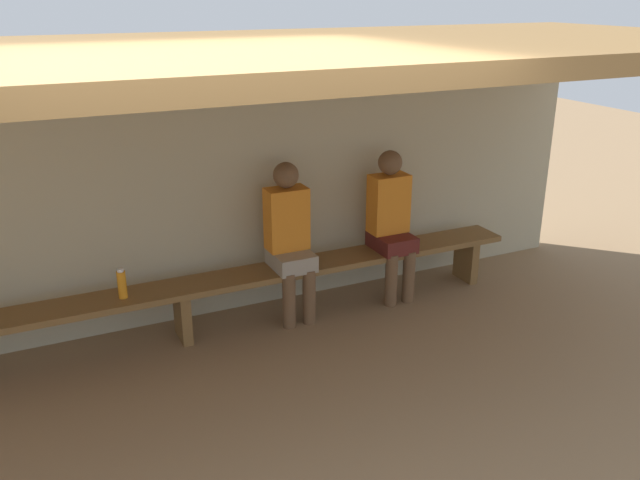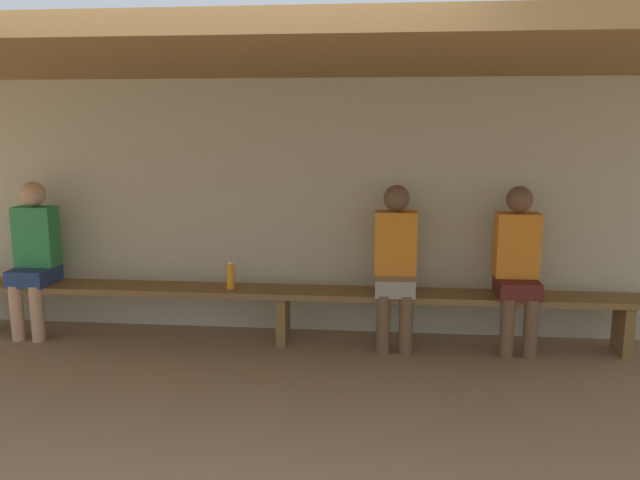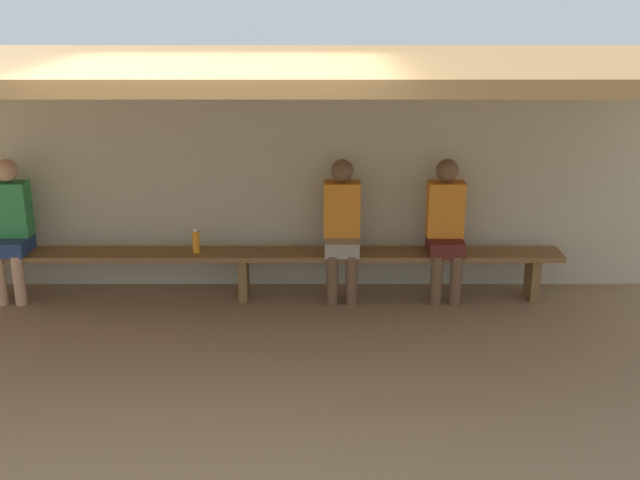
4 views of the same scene
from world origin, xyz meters
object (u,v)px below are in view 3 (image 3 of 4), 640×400
bench (328,241)px  player_in_red (500,225)px  water_bottle_clear (146,217)px  support_post (18,237)px  player_with_sunglasses (367,217)px  water_bottle_green (254,222)px  baseball_bat (545,246)px  player_shirtless_tan (284,214)px  player_near_post (420,220)px  player_rightmost (321,215)px  player_in_blue (195,208)px

bench → player_in_red: player_in_red is taller
player_in_red → water_bottle_clear: player_in_red is taller
support_post → player_in_red: (5.04, 2.10, -0.37)m
water_bottle_clear → player_with_sunglasses: bearing=0.7°
support_post → water_bottle_green: size_ratio=7.97×
player_with_sunglasses → baseball_bat: 2.26m
player_in_red → support_post: bearing=-157.4°
support_post → player_shirtless_tan: size_ratio=1.65×
player_near_post → player_rightmost: same height
support_post → baseball_bat: size_ratio=2.78×
water_bottle_clear → baseball_bat: water_bottle_clear is taller
player_rightmost → water_bottle_green: (-0.92, 0.02, -0.15)m
player_shirtless_tan → baseball_bat: bearing=-0.1°
player_near_post → player_with_sunglasses: (-0.69, 0.00, 0.00)m
player_in_red → player_with_sunglasses: bearing=180.0°
bench → player_near_post: bearing=0.2°
bench → water_bottle_green: 1.03m
player_in_red → water_bottle_clear: (-4.71, -0.04, -0.14)m
player_shirtless_tan → player_with_sunglasses: 1.09m
player_in_blue → player_near_post: 3.03m
bench → baseball_bat: size_ratio=7.58×
bench → player_with_sunglasses: (0.50, 0.00, 0.36)m
water_bottle_clear → baseball_bat: size_ratio=0.35×
player_shirtless_tan → water_bottle_clear: 1.95m
support_post → player_in_blue: (1.03, 2.10, -0.35)m
player_near_post → player_in_red: player_near_post is taller
player_in_blue → player_near_post: size_ratio=1.00×
bench → player_in_red: 2.20m
bench → player_rightmost: player_rightmost is taller
player_rightmost → player_in_red: size_ratio=1.01×
bench → player_in_blue: size_ratio=4.46×
baseball_bat → player_near_post: bearing=178.3°
player_rightmost → baseball_bat: player_rightmost is taller
player_in_red → baseball_bat: bearing=-0.3°
support_post → player_rightmost: size_ratio=1.64×
water_bottle_green → baseball_bat: size_ratio=0.35×
water_bottle_clear → player_rightmost: bearing=0.9°
player_in_red → bench: bearing=-179.9°
player_with_sunglasses → water_bottle_clear: 3.04m
player_near_post → player_shirtless_tan: bearing=-180.0°
player_in_blue → player_with_sunglasses: size_ratio=1.00×
player_in_blue → player_shirtless_tan: player_in_blue is taller
player_with_sunglasses → bench: bearing=-179.6°
player_in_blue → player_near_post: (3.03, 0.00, 0.00)m
player_near_post → water_bottle_clear: (-3.73, -0.04, -0.15)m
player_rightmost → player_with_sunglasses: size_ratio=1.00×
bench → player_shirtless_tan: (-0.59, 0.00, 0.34)m
player_in_blue → player_rightmost: bearing=0.0°
player_rightmost → player_with_sunglasses: same height
player_in_red → player_rightmost: bearing=180.0°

